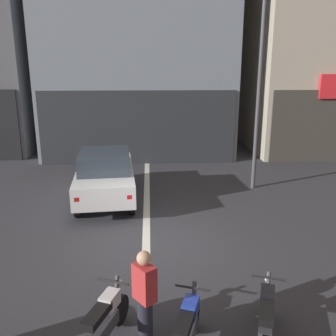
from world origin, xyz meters
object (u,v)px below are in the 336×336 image
(car_white_crossing_near, at_px, (105,174))
(person_by_motorcycles, at_px, (145,300))
(motorcycle_blue_row_left_mid, at_px, (187,329))
(motorcycle_white_row_leftmost, at_px, (105,321))
(motorcycle_black_row_centre, at_px, (266,317))
(street_lamp, at_px, (261,59))

(car_white_crossing_near, xyz_separation_m, person_by_motorcycles, (1.33, -6.58, -0.03))
(car_white_crossing_near, bearing_deg, person_by_motorcycles, -78.59)
(car_white_crossing_near, bearing_deg, motorcycle_blue_row_left_mid, -73.83)
(motorcycle_white_row_leftmost, relative_size, motorcycle_black_row_centre, 0.99)
(motorcycle_blue_row_left_mid, distance_m, person_by_motorcycles, 0.77)
(motorcycle_white_row_leftmost, bearing_deg, motorcycle_blue_row_left_mid, -10.93)
(motorcycle_white_row_leftmost, xyz_separation_m, motorcycle_black_row_centre, (2.53, -0.03, 0.00))
(motorcycle_white_row_leftmost, distance_m, motorcycle_blue_row_left_mid, 1.29)
(motorcycle_blue_row_left_mid, xyz_separation_m, person_by_motorcycles, (-0.64, 0.19, 0.40))
(motorcycle_white_row_leftmost, relative_size, motorcycle_blue_row_left_mid, 0.98)
(car_white_crossing_near, relative_size, person_by_motorcycles, 2.54)
(person_by_motorcycles, bearing_deg, street_lamp, 63.45)
(car_white_crossing_near, relative_size, motorcycle_black_row_centre, 2.65)
(motorcycle_blue_row_left_mid, bearing_deg, street_lamp, 67.90)
(street_lamp, bearing_deg, motorcycle_black_row_centre, -104.07)
(street_lamp, relative_size, motorcycle_white_row_leftmost, 4.66)
(street_lamp, bearing_deg, motorcycle_white_row_leftmost, -120.40)
(car_white_crossing_near, distance_m, motorcycle_black_row_centre, 7.32)
(street_lamp, distance_m, motorcycle_black_row_centre, 8.77)
(motorcycle_blue_row_left_mid, bearing_deg, motorcycle_black_row_centre, 9.65)
(car_white_crossing_near, height_order, person_by_motorcycles, person_by_motorcycles)
(street_lamp, xyz_separation_m, motorcycle_blue_row_left_mid, (-3.17, -7.80, -3.97))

